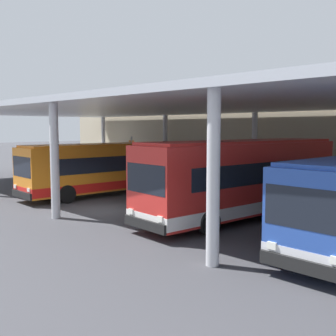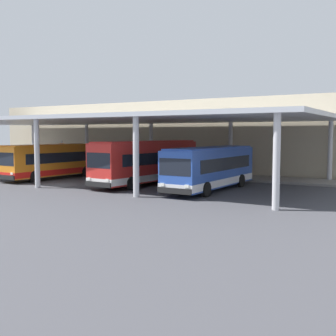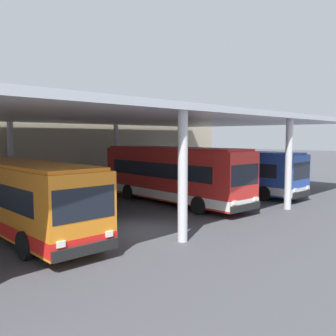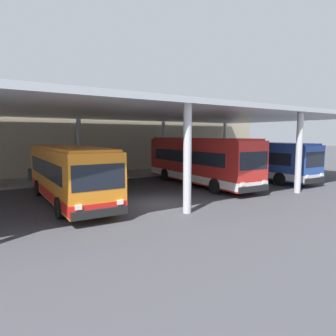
# 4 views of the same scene
# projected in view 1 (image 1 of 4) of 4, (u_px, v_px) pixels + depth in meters

# --- Properties ---
(ground_plane) EXTENTS (200.00, 200.00, 0.00)m
(ground_plane) POSITION_uv_depth(u_px,v_px,m) (101.00, 210.00, 20.78)
(ground_plane) COLOR #3D3D42
(platform_kerb) EXTENTS (42.00, 4.50, 0.18)m
(platform_kerb) POSITION_uv_depth(u_px,v_px,m) (239.00, 186.00, 28.98)
(platform_kerb) COLOR gray
(platform_kerb) RESTS_ON ground
(station_building_facade) EXTENTS (48.00, 1.60, 7.73)m
(station_building_facade) POSITION_uv_depth(u_px,v_px,m) (266.00, 132.00, 30.88)
(station_building_facade) COLOR #C1B293
(station_building_facade) RESTS_ON ground
(canopy_shelter) EXTENTS (40.00, 17.00, 5.55)m
(canopy_shelter) POSITION_uv_depth(u_px,v_px,m) (177.00, 108.00, 24.11)
(canopy_shelter) COLOR silver
(canopy_shelter) RESTS_ON ground
(bus_nearest_bay) EXTENTS (3.07, 10.64, 3.17)m
(bus_nearest_bay) POSITION_uv_depth(u_px,v_px,m) (104.00, 168.00, 25.68)
(bus_nearest_bay) COLOR orange
(bus_nearest_bay) RESTS_ON ground
(bus_second_bay) EXTENTS (3.38, 11.49, 3.57)m
(bus_second_bay) POSITION_uv_depth(u_px,v_px,m) (243.00, 178.00, 18.91)
(bus_second_bay) COLOR red
(bus_second_bay) RESTS_ON ground
(bench_waiting) EXTENTS (1.80, 0.45, 0.92)m
(bench_waiting) POSITION_uv_depth(u_px,v_px,m) (213.00, 175.00, 30.70)
(bench_waiting) COLOR #383D47
(bench_waiting) RESTS_ON platform_kerb
(trash_bin) EXTENTS (0.52, 0.52, 0.98)m
(trash_bin) POSITION_uv_depth(u_px,v_px,m) (190.00, 173.00, 31.99)
(trash_bin) COLOR #33383D
(trash_bin) RESTS_ON platform_kerb
(banner_sign) EXTENTS (0.70, 0.12, 3.20)m
(banner_sign) POSITION_uv_depth(u_px,v_px,m) (132.00, 153.00, 35.90)
(banner_sign) COLOR #B2B2B7
(banner_sign) RESTS_ON platform_kerb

